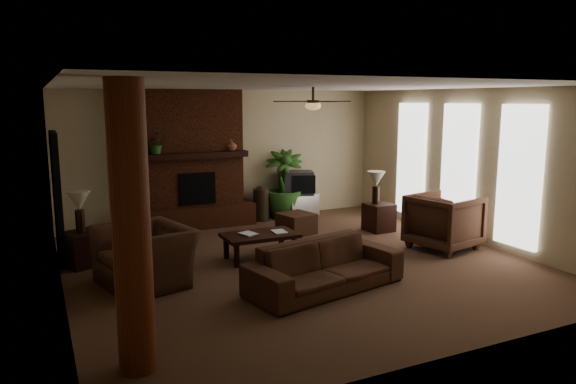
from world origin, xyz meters
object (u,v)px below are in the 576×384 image
sofa (325,258)px  armchair_left (145,246)px  tv_stand (299,205)px  floor_plant (283,199)px  armchair_right (444,219)px  ottoman (296,223)px  floor_vase (261,201)px  coffee_table (260,237)px  side_table_left (82,249)px  side_table_right (379,217)px  lamp_right (376,181)px  log_column (131,230)px  lamp_left (79,204)px

sofa → armchair_left: (-2.20, 1.27, 0.11)m
tv_stand → floor_plant: bearing=162.6°
armchair_right → floor_plant: size_ratio=0.71×
ottoman → floor_vase: floor_vase is taller
floor_vase → armchair_right: bearing=-59.1°
coffee_table → tv_stand: bearing=52.5°
coffee_table → side_table_left: (-2.68, 0.86, -0.10)m
coffee_table → side_table_right: bearing=14.7°
floor_plant → lamp_right: bearing=-58.2°
sofa → coffee_table: sofa is taller
log_column → floor_plant: (4.14, 5.55, -0.98)m
ottoman → tv_stand: size_ratio=0.71×
armchair_left → tv_stand: size_ratio=1.50×
log_column → armchair_right: (5.64, 2.07, -0.87)m
coffee_table → side_table_right: side_table_right is taller
log_column → sofa: bearing=23.1°
tv_stand → lamp_left: bearing=-176.5°
log_column → coffee_table: log_column is taller
ottoman → side_table_right: size_ratio=1.09×
floor_vase → tv_stand: bearing=3.2°
floor_plant → armchair_right: bearing=-66.7°
armchair_left → lamp_right: size_ratio=1.96×
log_column → ottoman: 5.73m
lamp_left → sofa: bearing=-41.2°
coffee_table → armchair_right: bearing=-14.4°
log_column → lamp_right: 6.47m
ottoman → floor_plant: floor_plant is taller
sofa → lamp_left: (-2.94, 2.58, 0.56)m
armchair_right → coffee_table: 3.27m
coffee_table → floor_vase: (1.11, 2.62, 0.06)m
log_column → sofa: (2.74, 1.17, -0.96)m
armchair_left → ottoman: 3.66m
armchair_left → floor_plant: size_ratio=0.85×
tv_stand → side_table_left: 5.06m
armchair_left → tv_stand: 5.05m
tv_stand → side_table_right: side_table_right is taller
lamp_right → lamp_left: bearing=179.3°
sofa → side_table_right: bearing=31.2°
armchair_right → ottoman: bearing=29.2°
ottoman → floor_plant: bearing=75.2°
floor_vase → side_table_left: bearing=-155.1°
log_column → armchair_right: 6.07m
side_table_right → lamp_right: (-0.06, 0.05, 0.73)m
floor_vase → ottoman: bearing=-82.2°
floor_vase → sofa: bearing=-101.1°
floor_vase → side_table_right: size_ratio=1.40×
log_column → floor_vase: size_ratio=3.64×
armchair_left → floor_vase: 4.31m
side_table_left → side_table_right: same height
armchair_left → coffee_table: size_ratio=1.06×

